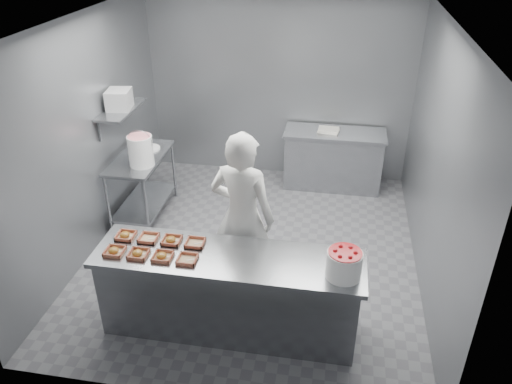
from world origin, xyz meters
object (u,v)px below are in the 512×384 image
(tray_0, at_px, (114,251))
(tray_2, at_px, (162,256))
(tray_3, at_px, (187,259))
(tray_5, at_px, (149,238))
(back_counter, at_px, (333,159))
(worker, at_px, (242,217))
(prep_table, at_px, (142,177))
(strawberry_tub, at_px, (344,263))
(tray_1, at_px, (138,254))
(service_counter, at_px, (229,293))
(tray_6, at_px, (171,240))
(appliance, at_px, (119,99))
(tray_4, at_px, (125,235))
(glaze_bucket, at_px, (141,150))
(tray_7, at_px, (195,243))

(tray_0, height_order, tray_2, same)
(tray_3, relative_size, tray_5, 1.00)
(back_counter, relative_size, worker, 0.78)
(tray_0, xyz_separation_m, worker, (1.10, 0.75, 0.04))
(prep_table, bearing_deg, tray_0, -74.83)
(strawberry_tub, bearing_deg, worker, 145.82)
(tray_1, height_order, strawberry_tub, strawberry_tub)
(service_counter, distance_m, tray_0, 1.19)
(tray_6, bearing_deg, back_counter, 64.22)
(tray_1, height_order, appliance, appliance)
(tray_4, bearing_deg, tray_3, -20.37)
(tray_2, distance_m, worker, 0.97)
(tray_0, bearing_deg, prep_table, 105.17)
(service_counter, relative_size, tray_2, 13.88)
(appliance, bearing_deg, strawberry_tub, -44.38)
(tray_0, distance_m, glaze_bucket, 1.91)
(tray_1, height_order, tray_2, same)
(prep_table, height_order, back_counter, same)
(tray_1, distance_m, worker, 1.14)
(strawberry_tub, relative_size, appliance, 0.98)
(tray_5, distance_m, tray_7, 0.48)
(strawberry_tub, bearing_deg, back_counter, 93.07)
(tray_5, relative_size, strawberry_tub, 0.59)
(prep_table, xyz_separation_m, tray_5, (0.81, -1.82, 0.33))
(back_counter, height_order, glaze_bucket, glaze_bucket)
(tray_1, relative_size, tray_4, 1.00)
(back_counter, distance_m, tray_3, 3.64)
(prep_table, distance_m, tray_7, 2.25)
(service_counter, relative_size, tray_4, 13.88)
(service_counter, xyz_separation_m, tray_3, (-0.36, -0.13, 0.47))
(tray_1, xyz_separation_m, tray_2, (0.24, 0.00, 0.00))
(tray_3, xyz_separation_m, appliance, (-1.46, 2.08, 0.77))
(back_counter, bearing_deg, strawberry_tub, -86.93)
(strawberry_tub, bearing_deg, tray_7, 170.45)
(tray_3, height_order, tray_5, same)
(glaze_bucket, bearing_deg, service_counter, -48.59)
(back_counter, height_order, tray_7, tray_7)
(tray_1, relative_size, glaze_bucket, 0.39)
(service_counter, height_order, tray_5, tray_5)
(tray_6, relative_size, glaze_bucket, 0.39)
(service_counter, height_order, strawberry_tub, strawberry_tub)
(tray_0, distance_m, appliance, 2.33)
(prep_table, bearing_deg, back_counter, 27.01)
(tray_0, relative_size, tray_6, 1.00)
(tray_2, distance_m, tray_7, 0.36)
(worker, bearing_deg, service_counter, 99.62)
(prep_table, height_order, tray_7, tray_7)
(glaze_bucket, bearing_deg, tray_7, -53.93)
(appliance, bearing_deg, tray_0, -79.62)
(strawberry_tub, bearing_deg, tray_0, -179.31)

